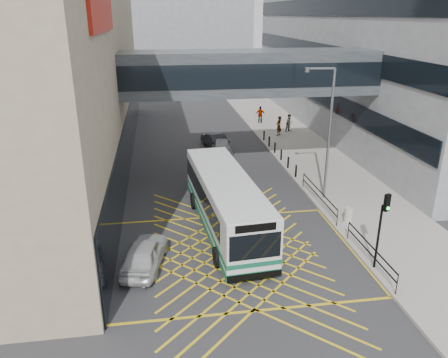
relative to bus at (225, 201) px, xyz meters
name	(u,v)px	position (x,y,z in m)	size (l,w,h in m)	color
ground	(236,255)	(0.10, -2.95, -1.69)	(120.00, 120.00, 0.00)	#333335
building_right	(429,28)	(24.08, 21.05, 8.31)	(24.09, 44.00, 20.00)	gray
building_far	(163,29)	(-1.90, 57.05, 7.31)	(28.00, 16.00, 18.00)	gray
skybridge	(249,72)	(3.10, 9.05, 5.81)	(20.00, 4.10, 3.00)	#383D42
pavement	(309,156)	(9.10, 12.05, -1.61)	(6.00, 54.00, 0.16)	#9A948C
box_junction	(236,255)	(0.10, -2.95, -1.69)	(12.00, 9.00, 0.01)	gold
bus	(225,201)	(0.00, 0.00, 0.00)	(3.47, 11.42, 3.16)	silver
car_white	(145,253)	(-4.40, -3.34, -0.97)	(1.84, 4.50, 1.43)	#BCBCBE
car_dark	(215,140)	(1.49, 15.93, -1.01)	(1.69, 4.33, 1.36)	#222328
car_silver	(221,145)	(1.87, 14.42, -1.03)	(1.80, 4.26, 1.32)	gray
traffic_light	(382,221)	(6.38, -5.38, 0.95)	(0.31, 0.46, 3.82)	black
street_lamp	(327,127)	(6.81, 3.08, 3.20)	(1.89, 0.42, 8.30)	slate
litter_bin	(348,215)	(7.10, -0.53, -1.10)	(0.50, 0.50, 0.86)	#ADA89E
kerb_railings	(339,216)	(6.25, -1.17, -0.81)	(0.05, 12.54, 1.00)	black
bollards	(278,151)	(6.35, 12.05, -1.08)	(0.14, 10.14, 0.90)	black
pedestrian_a	(279,126)	(8.18, 18.56, -0.58)	(0.76, 0.54, 1.91)	gray
pedestrian_b	(289,123)	(9.65, 19.89, -0.65)	(0.86, 0.50, 1.76)	gray
pedestrian_c	(260,115)	(7.58, 23.94, -0.63)	(1.07, 0.51, 1.81)	gray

